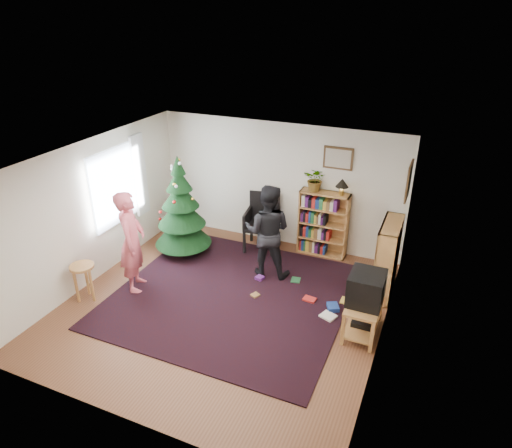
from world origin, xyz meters
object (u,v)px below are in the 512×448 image
at_px(bookshelf_back, 323,223).
at_px(stool, 83,273).
at_px(bookshelf_right, 387,258).
at_px(person_standing, 132,242).
at_px(potted_plant, 316,179).
at_px(tv_stand, 363,314).
at_px(crt_tv, 366,288).
at_px(picture_back, 338,158).
at_px(picture_right, 409,181).
at_px(christmas_tree, 181,214).
at_px(person_by_chair, 268,231).
at_px(table_lamp, 342,184).
at_px(armchair, 264,219).

xyz_separation_m(bookshelf_back, stool, (-3.19, -3.07, -0.16)).
height_order(bookshelf_right, person_standing, person_standing).
xyz_separation_m(stool, potted_plant, (2.99, 3.07, 1.03)).
xyz_separation_m(tv_stand, crt_tv, (-0.00, -0.00, 0.47)).
bearing_deg(picture_back, potted_plant, -159.40).
xyz_separation_m(picture_right, crt_tv, (-0.26, -1.52, -1.16)).
bearing_deg(tv_stand, bookshelf_right, 84.43).
bearing_deg(crt_tv, christmas_tree, 164.09).
bearing_deg(stool, person_by_chair, 38.07).
relative_size(person_by_chair, table_lamp, 5.43).
height_order(christmas_tree, table_lamp, christmas_tree).
relative_size(stool, person_standing, 0.36).
relative_size(picture_back, tv_stand, 0.65).
bearing_deg(potted_plant, person_standing, -134.75).
height_order(picture_back, christmas_tree, picture_back).
bearing_deg(stool, christmas_tree, 72.13).
distance_m(bookshelf_right, crt_tv, 1.24).
bearing_deg(picture_right, potted_plant, 160.69).
height_order(picture_back, potted_plant, picture_back).
bearing_deg(person_by_chair, stool, 28.82).
distance_m(bookshelf_right, tv_stand, 1.28).
bearing_deg(person_by_chair, bookshelf_back, -131.31).
xyz_separation_m(crt_tv, table_lamp, (-0.93, 2.11, 0.73)).
distance_m(bookshelf_right, stool, 5.04).
bearing_deg(person_by_chair, potted_plant, -123.44).
xyz_separation_m(picture_back, potted_plant, (-0.36, -0.14, -0.42)).
bearing_deg(picture_right, tv_stand, -99.50).
distance_m(bookshelf_back, person_standing, 3.60).
bearing_deg(christmas_tree, picture_right, 6.40).
height_order(armchair, potted_plant, potted_plant).
xyz_separation_m(bookshelf_back, potted_plant, (-0.20, 0.00, 0.87)).
height_order(christmas_tree, person_standing, christmas_tree).
xyz_separation_m(bookshelf_back, table_lamp, (0.30, 0.00, 0.85)).
height_order(picture_right, person_standing, picture_right).
bearing_deg(crt_tv, potted_plant, 124.02).
bearing_deg(bookshelf_right, christmas_tree, 92.34).
xyz_separation_m(christmas_tree, table_lamp, (2.84, 1.04, 0.68)).
distance_m(picture_right, armchair, 3.00).
xyz_separation_m(picture_back, stool, (-3.35, -3.21, -1.44)).
bearing_deg(bookshelf_right, potted_plant, 60.34).
relative_size(bookshelf_back, armchair, 1.15).
distance_m(armchair, stool, 3.53).
xyz_separation_m(bookshelf_right, armchair, (-2.52, 0.70, -0.05)).
distance_m(person_standing, person_by_chair, 2.33).
bearing_deg(person_by_chair, picture_right, -175.43).
distance_m(crt_tv, table_lamp, 2.42).
bearing_deg(crt_tv, bookshelf_back, 120.13).
bearing_deg(person_by_chair, armchair, -73.32).
bearing_deg(tv_stand, christmas_tree, 164.10).
distance_m(crt_tv, stool, 4.53).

